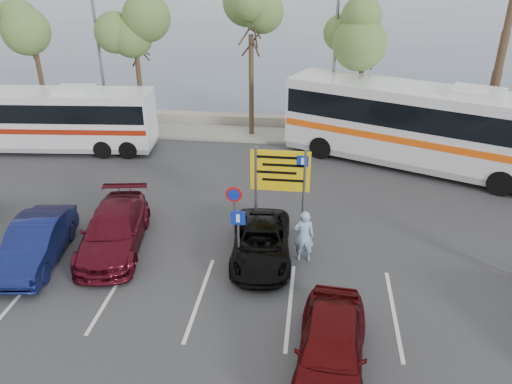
# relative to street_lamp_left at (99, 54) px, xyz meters

# --- Properties ---
(ground) EXTENTS (120.00, 120.00, 0.00)m
(ground) POSITION_rel_street_lamp_left_xyz_m (10.00, -13.52, -4.60)
(ground) COLOR #333336
(ground) RESTS_ON ground
(kerb_strip) EXTENTS (44.00, 2.40, 0.15)m
(kerb_strip) POSITION_rel_street_lamp_left_xyz_m (10.00, 0.48, -4.52)
(kerb_strip) COLOR gray
(kerb_strip) RESTS_ON ground
(seawall) EXTENTS (48.00, 0.80, 0.60)m
(seawall) POSITION_rel_street_lamp_left_xyz_m (10.00, 2.48, -4.30)
(seawall) COLOR gray
(seawall) RESTS_ON ground
(sea) EXTENTS (140.00, 140.00, 0.00)m
(sea) POSITION_rel_street_lamp_left_xyz_m (10.00, 46.48, -4.59)
(sea) COLOR #3B4E5F
(sea) RESTS_ON ground
(tree_far_left) EXTENTS (3.20, 3.20, 7.60)m
(tree_far_left) POSITION_rel_street_lamp_left_xyz_m (-4.00, 0.48, 1.73)
(tree_far_left) COLOR #382619
(tree_far_left) RESTS_ON kerb_strip
(tree_left) EXTENTS (3.20, 3.20, 7.20)m
(tree_left) POSITION_rel_street_lamp_left_xyz_m (2.00, 0.48, 1.41)
(tree_left) COLOR #382619
(tree_left) RESTS_ON kerb_strip
(tree_mid) EXTENTS (3.20, 3.20, 8.00)m
(tree_mid) POSITION_rel_street_lamp_left_xyz_m (8.50, 0.48, 2.06)
(tree_mid) COLOR #382619
(tree_mid) RESTS_ON kerb_strip
(tree_right) EXTENTS (3.20, 3.20, 7.40)m
(tree_right) POSITION_rel_street_lamp_left_xyz_m (14.50, 0.48, 1.57)
(tree_right) COLOR #382619
(tree_right) RESTS_ON kerb_strip
(street_lamp_left) EXTENTS (0.45, 1.15, 8.01)m
(street_lamp_left) POSITION_rel_street_lamp_left_xyz_m (0.00, 0.00, 0.00)
(street_lamp_left) COLOR slate
(street_lamp_left) RESTS_ON kerb_strip
(street_lamp_right) EXTENTS (0.45, 1.15, 8.01)m
(street_lamp_right) POSITION_rel_street_lamp_left_xyz_m (13.00, 0.00, 0.00)
(street_lamp_right) COLOR slate
(street_lamp_right) RESTS_ON kerb_strip
(direction_sign) EXTENTS (2.20, 0.12, 3.60)m
(direction_sign) POSITION_rel_street_lamp_left_xyz_m (11.00, -10.32, -2.17)
(direction_sign) COLOR slate
(direction_sign) RESTS_ON ground
(sign_no_stop) EXTENTS (0.60, 0.08, 2.35)m
(sign_no_stop) POSITION_rel_street_lamp_left_xyz_m (9.40, -11.13, -3.02)
(sign_no_stop) COLOR slate
(sign_no_stop) RESTS_ON ground
(sign_parking) EXTENTS (0.50, 0.07, 2.25)m
(sign_parking) POSITION_rel_street_lamp_left_xyz_m (9.80, -12.73, -3.13)
(sign_parking) COLOR slate
(sign_parking) RESTS_ON ground
(lane_markings) EXTENTS (12.02, 4.20, 0.01)m
(lane_markings) POSITION_rel_street_lamp_left_xyz_m (8.86, -14.52, -4.60)
(lane_markings) COLOR silver
(lane_markings) RESTS_ON ground
(coach_bus_left) EXTENTS (11.35, 3.37, 3.49)m
(coach_bus_left) POSITION_rel_street_lamp_left_xyz_m (-2.00, -3.02, -2.98)
(coach_bus_left) COLOR silver
(coach_bus_left) RESTS_ON ground
(coach_bus_right) EXTENTS (13.80, 7.96, 4.28)m
(coach_bus_right) POSITION_rel_street_lamp_left_xyz_m (17.50, -3.02, -2.61)
(coach_bus_right) COLOR silver
(coach_bus_right) RESTS_ON ground
(car_blue) EXTENTS (2.21, 4.74, 1.50)m
(car_blue) POSITION_rel_street_lamp_left_xyz_m (2.65, -13.18, -3.85)
(car_blue) COLOR #10184D
(car_blue) RESTS_ON ground
(car_maroon) EXTENTS (2.89, 5.42, 1.49)m
(car_maroon) POSITION_rel_street_lamp_left_xyz_m (5.05, -12.02, -3.85)
(car_maroon) COLOR #530D1A
(car_maroon) RESTS_ON ground
(car_red) EXTENTS (2.15, 4.61, 1.53)m
(car_red) POSITION_rel_street_lamp_left_xyz_m (12.90, -17.02, -3.83)
(car_red) COLOR #4F0B0C
(car_red) RESTS_ON ground
(suv_black) EXTENTS (2.43, 4.63, 1.24)m
(suv_black) POSITION_rel_street_lamp_left_xyz_m (10.50, -12.02, -3.98)
(suv_black) COLOR black
(suv_black) RESTS_ON ground
(pedestrian_near) EXTENTS (0.76, 0.54, 1.96)m
(pedestrian_near) POSITION_rel_street_lamp_left_xyz_m (12.00, -11.95, -3.62)
(pedestrian_near) COLOR #87A5C4
(pedestrian_near) RESTS_ON ground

